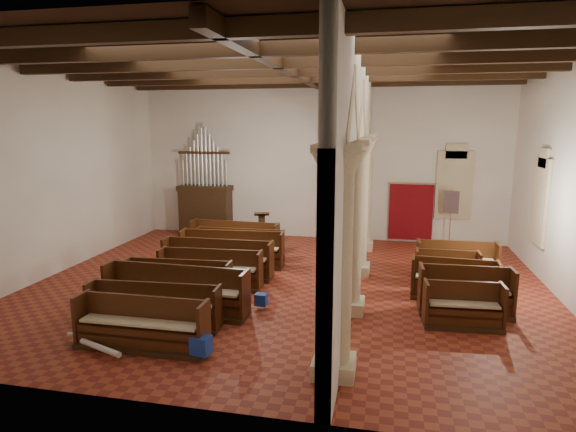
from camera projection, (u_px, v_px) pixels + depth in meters
The scene contains 32 objects.
floor at pixel (287, 286), 13.27m from camera, with size 14.00×14.00×0.00m, color maroon.
ceiling at pixel (287, 60), 12.15m from camera, with size 14.00×14.00×0.00m, color #342011.
wall_back at pixel (319, 161), 18.48m from camera, with size 14.00×0.02×6.00m, color white.
wall_front at pixel (202, 222), 6.94m from camera, with size 14.00×0.02×6.00m, color white.
wall_left at pixel (54, 172), 14.12m from camera, with size 0.02×12.00×6.00m, color white.
ceiling_beams at pixel (287, 67), 12.19m from camera, with size 13.80×11.80×0.30m, color #341F10, non-canonical shape.
arcade at pixel (356, 157), 12.25m from camera, with size 0.90×11.90×6.00m.
window_right_b at pixel (541, 202), 13.86m from camera, with size 0.03×1.00×2.20m, color #2C644F.
window_back at pixel (454, 185), 17.61m from camera, with size 1.00×0.03×2.20m, color #2C644F.
pipe_organ at pixel (205, 201), 19.21m from camera, with size 2.10×0.85×4.40m.
lectern at pixel (262, 232), 17.43m from camera, with size 0.63×0.66×1.33m.
dossal_curtain at pixel (411, 212), 18.04m from camera, with size 1.80×0.07×2.17m.
processional_banner at pixel (450, 227), 17.13m from camera, with size 0.49×0.63×2.26m.
hymnal_box_a at pixel (201, 345), 9.10m from camera, with size 0.35×0.29×0.35m, color #151B93.
hymnal_box_b at pixel (261, 299), 11.57m from camera, with size 0.28×0.23×0.28m, color #153E94.
hymnal_box_c at pixel (230, 280), 13.01m from camera, with size 0.29×0.24×0.29m, color navy.
tube_heater_a at pixel (100, 348), 9.25m from camera, with size 0.11×0.11×1.12m, color white.
tube_heater_b at pixel (92, 334), 9.87m from camera, with size 0.09×0.09×0.94m, color white.
nave_pew_0 at pixel (142, 332), 9.53m from camera, with size 2.69×0.70×1.03m.
nave_pew_1 at pixel (154, 313), 10.57m from camera, with size 3.01×0.82×0.96m.
nave_pew_2 at pixel (176, 298), 11.33m from camera, with size 3.52×0.84×1.12m.
nave_pew_3 at pixel (178, 285), 12.38m from camera, with size 2.82×0.80×0.96m.
nave_pew_4 at pixel (210, 275), 13.13m from camera, with size 2.86×0.84×1.04m.
nave_pew_5 at pixel (218, 265), 14.04m from camera, with size 3.26×0.77×1.09m.
nave_pew_6 at pixel (232, 254), 15.12m from camera, with size 3.30×0.96×1.10m.
nave_pew_7 at pixel (239, 249), 15.99m from camera, with size 2.96×0.69×0.98m.
nave_pew_8 at pixel (234, 241), 16.94m from camera, with size 3.22×0.87×1.03m.
aisle_pew_0 at pixel (463, 312), 10.54m from camera, with size 1.71×0.76×0.99m.
aisle_pew_1 at pixel (465, 298), 11.26m from camera, with size 2.14×0.83×1.13m.
aisle_pew_2 at pixel (454, 286), 12.22m from camera, with size 2.17×0.82×1.03m.
aisle_pew_3 at pixel (447, 275), 13.14m from camera, with size 1.69×0.68×1.01m.
aisle_pew_4 at pixel (456, 266), 13.86m from camera, with size 2.25×0.80×1.08m.
Camera 1 is at (2.62, -12.41, 4.38)m, focal length 30.00 mm.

